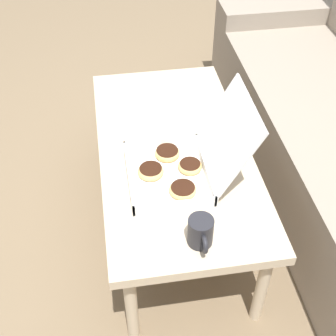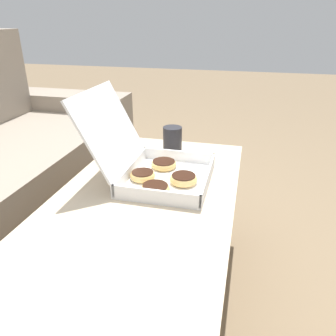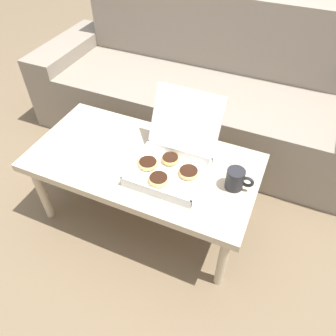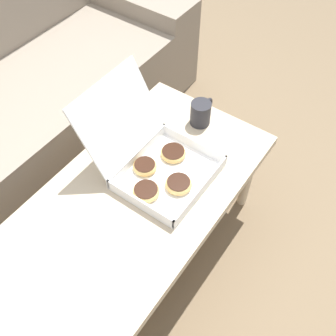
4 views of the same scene
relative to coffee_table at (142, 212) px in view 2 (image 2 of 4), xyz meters
name	(u,v)px [view 2 (image 2 of 4)]	position (x,y,z in m)	size (l,w,h in m)	color
ground_plane	(123,298)	(0.00, 0.09, -0.40)	(12.00, 12.00, 0.00)	#756047
coffee_table	(142,212)	(0.00, 0.00, 0.00)	(1.15, 0.59, 0.44)	#C6B293
pastry_box	(152,165)	(0.15, 0.01, 0.10)	(0.34, 0.43, 0.31)	white
coffee_mug	(173,138)	(0.47, 0.01, 0.09)	(0.13, 0.08, 0.10)	#232328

